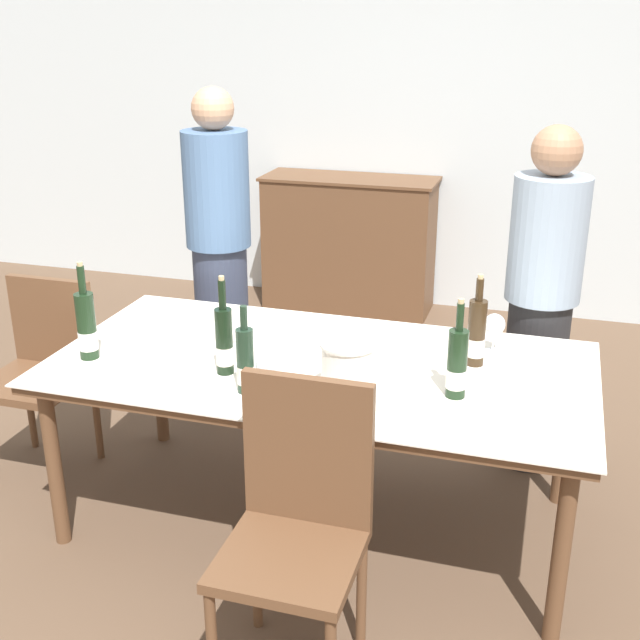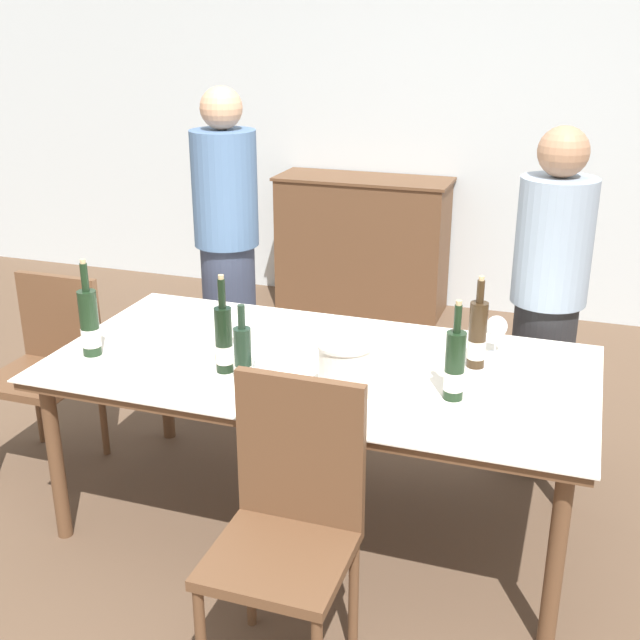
{
  "view_description": "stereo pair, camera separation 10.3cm",
  "coord_description": "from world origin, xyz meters",
  "px_view_note": "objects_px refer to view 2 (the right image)",
  "views": [
    {
      "loc": [
        0.83,
        -2.76,
        2.0
      ],
      "look_at": [
        0.0,
        0.0,
        0.91
      ],
      "focal_mm": 45.0,
      "sensor_mm": 36.0,
      "label": 1
    },
    {
      "loc": [
        0.93,
        -2.73,
        2.0
      ],
      "look_at": [
        0.0,
        0.0,
        0.91
      ],
      "focal_mm": 45.0,
      "sensor_mm": 36.0,
      "label": 2
    }
  ],
  "objects_px": {
    "ice_bucket": "(344,368)",
    "chair_left_end": "(49,358)",
    "wine_bottle_3": "(477,336)",
    "sideboard_cabinet": "(362,244)",
    "wine_bottle_0": "(224,340)",
    "wine_glass_1": "(229,324)",
    "dining_table": "(320,376)",
    "wine_glass_0": "(264,367)",
    "person_host": "(227,254)",
    "wine_bottle_1": "(455,367)",
    "wine_bottle_4": "(243,361)",
    "wine_glass_2": "(497,327)",
    "wine_bottle_2": "(90,324)",
    "person_guest_left": "(547,306)",
    "chair_near_front": "(290,514)"
  },
  "relations": [
    {
      "from": "wine_bottle_3",
      "to": "sideboard_cabinet",
      "type": "bearing_deg",
      "value": 115.22
    },
    {
      "from": "chair_left_end",
      "to": "wine_bottle_4",
      "type": "bearing_deg",
      "value": -19.09
    },
    {
      "from": "sideboard_cabinet",
      "to": "wine_bottle_0",
      "type": "height_order",
      "value": "wine_bottle_0"
    },
    {
      "from": "wine_bottle_2",
      "to": "wine_glass_0",
      "type": "height_order",
      "value": "wine_bottle_2"
    },
    {
      "from": "ice_bucket",
      "to": "wine_bottle_3",
      "type": "relative_size",
      "value": 0.55
    },
    {
      "from": "wine_bottle_3",
      "to": "person_host",
      "type": "bearing_deg",
      "value": 152.27
    },
    {
      "from": "chair_left_end",
      "to": "person_host",
      "type": "xyz_separation_m",
      "value": [
        0.54,
        0.81,
        0.33
      ]
    },
    {
      "from": "person_host",
      "to": "ice_bucket",
      "type": "bearing_deg",
      "value": -49.06
    },
    {
      "from": "sideboard_cabinet",
      "to": "wine_bottle_4",
      "type": "relative_size",
      "value": 3.69
    },
    {
      "from": "sideboard_cabinet",
      "to": "ice_bucket",
      "type": "xyz_separation_m",
      "value": [
        0.74,
        -2.85,
        0.36
      ]
    },
    {
      "from": "chair_left_end",
      "to": "wine_bottle_1",
      "type": "bearing_deg",
      "value": -6.72
    },
    {
      "from": "wine_bottle_0",
      "to": "wine_bottle_2",
      "type": "relative_size",
      "value": 0.97
    },
    {
      "from": "wine_bottle_1",
      "to": "wine_glass_2",
      "type": "relative_size",
      "value": 2.27
    },
    {
      "from": "wine_bottle_3",
      "to": "wine_glass_2",
      "type": "xyz_separation_m",
      "value": [
        0.06,
        0.15,
        -0.01
      ]
    },
    {
      "from": "sideboard_cabinet",
      "to": "wine_bottle_0",
      "type": "bearing_deg",
      "value": -84.9
    },
    {
      "from": "dining_table",
      "to": "wine_bottle_4",
      "type": "relative_size",
      "value": 6.4
    },
    {
      "from": "sideboard_cabinet",
      "to": "person_guest_left",
      "type": "xyz_separation_m",
      "value": [
        1.37,
        -1.84,
        0.32
      ]
    },
    {
      "from": "wine_bottle_3",
      "to": "wine_bottle_4",
      "type": "relative_size",
      "value": 1.11
    },
    {
      "from": "wine_bottle_4",
      "to": "ice_bucket",
      "type": "bearing_deg",
      "value": 12.94
    },
    {
      "from": "wine_bottle_3",
      "to": "ice_bucket",
      "type": "bearing_deg",
      "value": -135.36
    },
    {
      "from": "ice_bucket",
      "to": "person_guest_left",
      "type": "height_order",
      "value": "person_guest_left"
    },
    {
      "from": "ice_bucket",
      "to": "dining_table",
      "type": "bearing_deg",
      "value": 125.89
    },
    {
      "from": "dining_table",
      "to": "wine_glass_2",
      "type": "distance_m",
      "value": 0.73
    },
    {
      "from": "wine_glass_1",
      "to": "person_host",
      "type": "height_order",
      "value": "person_host"
    },
    {
      "from": "dining_table",
      "to": "chair_left_end",
      "type": "bearing_deg",
      "value": 176.52
    },
    {
      "from": "wine_bottle_1",
      "to": "wine_bottle_3",
      "type": "bearing_deg",
      "value": 83.71
    },
    {
      "from": "sideboard_cabinet",
      "to": "wine_bottle_2",
      "type": "distance_m",
      "value": 2.86
    },
    {
      "from": "wine_bottle_1",
      "to": "wine_glass_2",
      "type": "height_order",
      "value": "wine_bottle_1"
    },
    {
      "from": "wine_bottle_3",
      "to": "wine_glass_0",
      "type": "distance_m",
      "value": 0.84
    },
    {
      "from": "dining_table",
      "to": "wine_glass_1",
      "type": "xyz_separation_m",
      "value": [
        -0.4,
        0.03,
        0.15
      ]
    },
    {
      "from": "wine_bottle_1",
      "to": "chair_left_end",
      "type": "height_order",
      "value": "wine_bottle_1"
    },
    {
      "from": "wine_bottle_4",
      "to": "person_guest_left",
      "type": "relative_size",
      "value": 0.21
    },
    {
      "from": "wine_glass_1",
      "to": "person_host",
      "type": "xyz_separation_m",
      "value": [
        -0.41,
        0.86,
        0.02
      ]
    },
    {
      "from": "wine_bottle_1",
      "to": "person_host",
      "type": "relative_size",
      "value": 0.22
    },
    {
      "from": "wine_bottle_3",
      "to": "person_host",
      "type": "relative_size",
      "value": 0.22
    },
    {
      "from": "chair_left_end",
      "to": "wine_glass_0",
      "type": "bearing_deg",
      "value": -17.68
    },
    {
      "from": "wine_bottle_4",
      "to": "person_host",
      "type": "xyz_separation_m",
      "value": [
        -0.63,
        1.22,
        0.01
      ]
    },
    {
      "from": "dining_table",
      "to": "chair_left_end",
      "type": "relative_size",
      "value": 2.37
    },
    {
      "from": "wine_bottle_0",
      "to": "wine_bottle_2",
      "type": "xyz_separation_m",
      "value": [
        -0.57,
        -0.02,
        0.0
      ]
    },
    {
      "from": "ice_bucket",
      "to": "chair_left_end",
      "type": "bearing_deg",
      "value": 168.06
    },
    {
      "from": "wine_bottle_3",
      "to": "wine_glass_1",
      "type": "bearing_deg",
      "value": -172.54
    },
    {
      "from": "dining_table",
      "to": "wine_glass_0",
      "type": "relative_size",
      "value": 14.28
    },
    {
      "from": "dining_table",
      "to": "wine_bottle_0",
      "type": "height_order",
      "value": "wine_bottle_0"
    },
    {
      "from": "wine_bottle_2",
      "to": "wine_bottle_0",
      "type": "bearing_deg",
      "value": 2.31
    },
    {
      "from": "wine_bottle_1",
      "to": "chair_left_end",
      "type": "bearing_deg",
      "value": 173.28
    },
    {
      "from": "sideboard_cabinet",
      "to": "chair_near_front",
      "type": "relative_size",
      "value": 1.24
    },
    {
      "from": "wine_bottle_3",
      "to": "wine_bottle_4",
      "type": "height_order",
      "value": "wine_bottle_3"
    },
    {
      "from": "wine_bottle_0",
      "to": "person_host",
      "type": "bearing_deg",
      "value": 114.35
    },
    {
      "from": "wine_bottle_0",
      "to": "wine_bottle_1",
      "type": "relative_size",
      "value": 1.05
    },
    {
      "from": "wine_glass_1",
      "to": "chair_left_end",
      "type": "xyz_separation_m",
      "value": [
        -0.95,
        0.05,
        -0.3
      ]
    }
  ]
}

